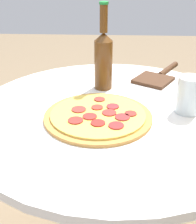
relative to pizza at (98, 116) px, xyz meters
The scene contains 5 objects.
table 0.18m from the pizza, 141.37° to the left, with size 0.87×0.87×0.73m.
pizza is the anchor object (origin of this frame).
beer_bottle 0.25m from the pizza, behind, with size 0.06×0.06×0.29m.
pizza_paddle 0.39m from the pizza, 147.33° to the left, with size 0.28×0.21×0.02m.
drinking_glass 0.27m from the pizza, 102.00° to the left, with size 0.07×0.07×0.11m.
Camera 1 is at (0.85, -0.01, 1.16)m, focal length 50.00 mm.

